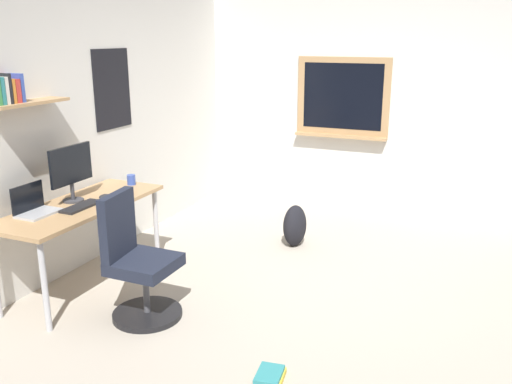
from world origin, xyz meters
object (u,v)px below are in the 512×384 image
at_px(coffee_mug, 131,180).
at_px(backpack, 295,226).
at_px(desk, 81,212).
at_px(office_chair, 137,265).
at_px(keyboard, 81,206).
at_px(computer_mouse, 104,196).
at_px(book_stack_on_floor, 270,376).
at_px(laptop, 34,207).
at_px(monitor_primary, 71,169).

height_order(coffee_mug, backpack, coffee_mug).
height_order(desk, coffee_mug, coffee_mug).
relative_size(office_chair, keyboard, 2.57).
height_order(computer_mouse, coffee_mug, coffee_mug).
relative_size(coffee_mug, book_stack_on_floor, 0.38).
xyz_separation_m(keyboard, computer_mouse, (0.28, -0.00, 0.01)).
distance_m(laptop, coffee_mug, 1.01).
bearing_deg(desk, backpack, -39.51).
relative_size(coffee_mug, backpack, 0.22).
bearing_deg(desk, book_stack_on_floor, -107.77).
relative_size(monitor_primary, backpack, 1.11).
height_order(office_chair, coffee_mug, office_chair).
distance_m(monitor_primary, coffee_mug, 0.67).
relative_size(office_chair, computer_mouse, 9.13).
distance_m(laptop, keyboard, 0.35).
bearing_deg(laptop, desk, -23.03).
bearing_deg(monitor_primary, keyboard, -123.46).
height_order(office_chair, monitor_primary, monitor_primary).
relative_size(keyboard, computer_mouse, 3.56).
bearing_deg(backpack, book_stack_on_floor, -164.06).
bearing_deg(computer_mouse, keyboard, 180.00).
relative_size(desk, monitor_primary, 3.27).
bearing_deg(computer_mouse, laptop, 158.00).
bearing_deg(monitor_primary, laptop, 172.75).
distance_m(keyboard, book_stack_on_floor, 2.05).
bearing_deg(backpack, monitor_primary, 137.75).
xyz_separation_m(office_chair, backpack, (1.82, -0.59, -0.20)).
xyz_separation_m(laptop, book_stack_on_floor, (-0.27, -2.06, -0.75)).
relative_size(laptop, monitor_primary, 0.67).
xyz_separation_m(desk, computer_mouse, (0.20, -0.08, 0.09)).
distance_m(office_chair, book_stack_on_floor, 1.32).
bearing_deg(keyboard, laptop, 140.30).
relative_size(keyboard, book_stack_on_floor, 1.52).
height_order(monitor_primary, keyboard, monitor_primary).
distance_m(laptop, computer_mouse, 0.59).
height_order(desk, keyboard, keyboard).
bearing_deg(coffee_mug, keyboard, -176.10).
bearing_deg(desk, office_chair, -109.71).
bearing_deg(book_stack_on_floor, computer_mouse, 66.05).
bearing_deg(backpack, laptop, 143.01).
relative_size(desk, coffee_mug, 16.48).
xyz_separation_m(laptop, computer_mouse, (0.55, -0.22, -0.04)).
xyz_separation_m(laptop, backpack, (1.91, -1.44, -0.57)).
xyz_separation_m(computer_mouse, backpack, (1.37, -1.22, -0.53)).
height_order(monitor_primary, computer_mouse, monitor_primary).
bearing_deg(keyboard, desk, 44.80).
xyz_separation_m(office_chair, keyboard, (0.18, 0.63, 0.32)).
bearing_deg(laptop, book_stack_on_floor, -97.56).
xyz_separation_m(desk, backpack, (1.57, -1.29, -0.44)).
bearing_deg(keyboard, monitor_primary, 56.54).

